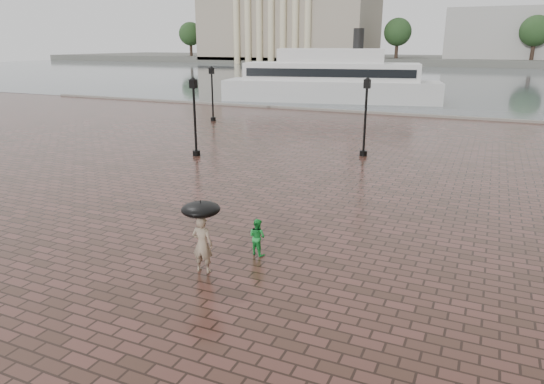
{
  "coord_description": "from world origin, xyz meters",
  "views": [
    {
      "loc": [
        9.52,
        -13.7,
        6.35
      ],
      "look_at": [
        2.94,
        0.97,
        1.4
      ],
      "focal_mm": 32.0,
      "sensor_mm": 36.0,
      "label": 1
    }
  ],
  "objects": [
    {
      "name": "ground",
      "position": [
        0.0,
        0.0,
        0.0
      ],
      "size": [
        300.0,
        300.0,
        0.0
      ],
      "primitive_type": "plane",
      "color": "#362118",
      "rests_on": "ground"
    },
    {
      "name": "umbrella",
      "position": [
        2.47,
        -2.86,
        1.91
      ],
      "size": [
        1.1,
        1.1,
        1.14
      ],
      "color": "black",
      "rests_on": "ground"
    },
    {
      "name": "street_lamps",
      "position": [
        -5.0,
        15.33,
        2.33
      ],
      "size": [
        15.44,
        12.44,
        4.4
      ],
      "color": "black",
      "rests_on": "ground"
    },
    {
      "name": "child_pedestrian",
      "position": [
        3.38,
        -1.13,
        0.59
      ],
      "size": [
        0.67,
        0.58,
        1.17
      ],
      "primitive_type": "imported",
      "rotation": [
        0.0,
        0.0,
        2.87
      ],
      "color": "green",
      "rests_on": "ground"
    },
    {
      "name": "harbour_water",
      "position": [
        0.0,
        92.0,
        0.0
      ],
      "size": [
        240.0,
        240.0,
        0.0
      ],
      "primitive_type": "plane",
      "color": "#444E52",
      "rests_on": "ground"
    },
    {
      "name": "far_shore",
      "position": [
        0.0,
        160.0,
        1.0
      ],
      "size": [
        300.0,
        60.0,
        2.0
      ],
      "primitive_type": "cube",
      "color": "#4C4C47",
      "rests_on": "ground"
    },
    {
      "name": "quay_edge",
      "position": [
        0.0,
        32.0,
        0.0
      ],
      "size": [
        80.0,
        0.6,
        0.3
      ],
      "primitive_type": "cube",
      "color": "slate",
      "rests_on": "ground"
    },
    {
      "name": "far_trees",
      "position": [
        0.0,
        138.0,
        9.42
      ],
      "size": [
        188.0,
        8.0,
        13.5
      ],
      "color": "#2D2119",
      "rests_on": "ground"
    },
    {
      "name": "ferry_near",
      "position": [
        -7.35,
        40.16,
        2.38
      ],
      "size": [
        24.76,
        10.5,
        7.9
      ],
      "rotation": [
        0.0,
        0.0,
        0.2
      ],
      "color": "silver",
      "rests_on": "ground"
    },
    {
      "name": "museum",
      "position": [
        -55.0,
        144.61,
        13.91
      ],
      "size": [
        57.0,
        32.5,
        26.0
      ],
      "color": "gray",
      "rests_on": "ground"
    },
    {
      "name": "adult_pedestrian",
      "position": [
        2.47,
        -2.86,
        0.85
      ],
      "size": [
        0.66,
        0.48,
        1.69
      ],
      "primitive_type": "imported",
      "rotation": [
        0.0,
        0.0,
        3.27
      ],
      "color": "gray",
      "rests_on": "ground"
    }
  ]
}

